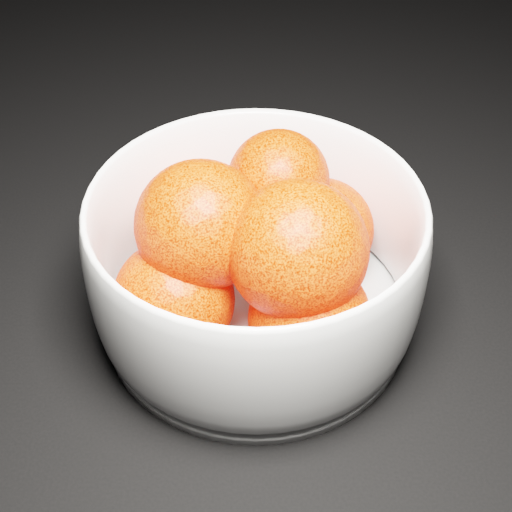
{
  "coord_description": "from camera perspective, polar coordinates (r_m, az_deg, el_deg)",
  "views": [
    {
      "loc": [
        0.25,
        -0.11,
        0.39
      ],
      "look_at": [
        0.25,
        0.25,
        0.06
      ],
      "focal_mm": 50.0,
      "sensor_mm": 36.0,
      "label": 1
    }
  ],
  "objects": [
    {
      "name": "bowl",
      "position": [
        0.49,
        0.0,
        -0.49
      ],
      "size": [
        0.23,
        0.23,
        0.11
      ],
      "rotation": [
        0.0,
        0.0,
        -0.44
      ],
      "color": "white",
      "rests_on": "ground"
    },
    {
      "name": "orange_pile",
      "position": [
        0.47,
        -0.2,
        0.71
      ],
      "size": [
        0.18,
        0.18,
        0.13
      ],
      "color": "#FF2E0D",
      "rests_on": "bowl"
    }
  ]
}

